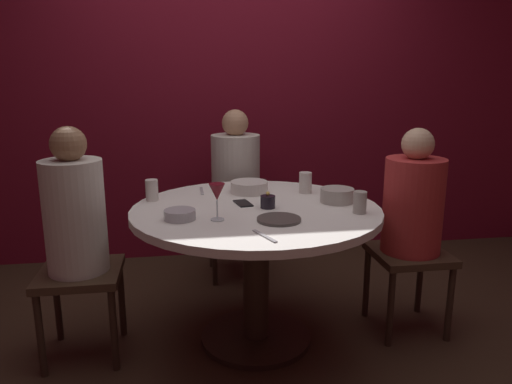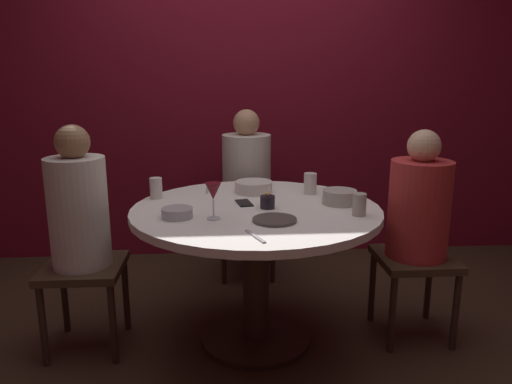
{
  "view_description": "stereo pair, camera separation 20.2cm",
  "coord_description": "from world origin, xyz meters",
  "px_view_note": "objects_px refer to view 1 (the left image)",
  "views": [
    {
      "loc": [
        -0.37,
        -2.38,
        1.42
      ],
      "look_at": [
        0.0,
        0.0,
        0.84
      ],
      "focal_mm": 33.94,
      "sensor_mm": 36.0,
      "label": 1
    },
    {
      "loc": [
        -0.17,
        -2.4,
        1.42
      ],
      "look_at": [
        0.0,
        0.0,
        0.84
      ],
      "focal_mm": 33.94,
      "sensor_mm": 36.0,
      "label": 2
    }
  ],
  "objects_px": {
    "cell_phone": "(243,203)",
    "cup_by_right_diner": "(152,190)",
    "dining_table": "(256,237)",
    "bowl_serving_large": "(180,215)",
    "wine_glass": "(217,194)",
    "cup_by_left_diner": "(360,202)",
    "candle_holder": "(268,202)",
    "cup_near_candle": "(305,183)",
    "bowl_salad_center": "(337,195)",
    "seated_diner_right": "(413,209)",
    "seated_diner_back": "(236,176)",
    "dinner_plate": "(279,219)",
    "seated_diner_left": "(75,221)",
    "bowl_small_white": "(249,187)"
  },
  "relations": [
    {
      "from": "dining_table",
      "to": "bowl_salad_center",
      "type": "xyz_separation_m",
      "value": [
        0.45,
        0.03,
        0.2
      ]
    },
    {
      "from": "cell_phone",
      "to": "bowl_salad_center",
      "type": "relative_size",
      "value": 0.78
    },
    {
      "from": "cup_by_left_diner",
      "to": "cup_by_right_diner",
      "type": "relative_size",
      "value": 0.94
    },
    {
      "from": "bowl_salad_center",
      "to": "candle_holder",
      "type": "bearing_deg",
      "value": -171.38
    },
    {
      "from": "dinner_plate",
      "to": "cell_phone",
      "type": "distance_m",
      "value": 0.35
    },
    {
      "from": "wine_glass",
      "to": "cup_by_left_diner",
      "type": "relative_size",
      "value": 1.62
    },
    {
      "from": "bowl_salad_center",
      "to": "cup_near_candle",
      "type": "distance_m",
      "value": 0.26
    },
    {
      "from": "dinner_plate",
      "to": "cup_near_candle",
      "type": "distance_m",
      "value": 0.59
    },
    {
      "from": "dinner_plate",
      "to": "cup_by_left_diner",
      "type": "xyz_separation_m",
      "value": [
        0.42,
        0.07,
        0.05
      ]
    },
    {
      "from": "seated_diner_back",
      "to": "cell_phone",
      "type": "height_order",
      "value": "seated_diner_back"
    },
    {
      "from": "dining_table",
      "to": "candle_holder",
      "type": "distance_m",
      "value": 0.21
    },
    {
      "from": "cup_near_candle",
      "to": "dinner_plate",
      "type": "bearing_deg",
      "value": -116.66
    },
    {
      "from": "candle_holder",
      "to": "dinner_plate",
      "type": "xyz_separation_m",
      "value": [
        0.01,
        -0.23,
        -0.03
      ]
    },
    {
      "from": "dining_table",
      "to": "cell_phone",
      "type": "relative_size",
      "value": 9.19
    },
    {
      "from": "seated_diner_left",
      "to": "candle_holder",
      "type": "relative_size",
      "value": 13.82
    },
    {
      "from": "bowl_serving_large",
      "to": "seated_diner_back",
      "type": "bearing_deg",
      "value": 70.22
    },
    {
      "from": "bowl_small_white",
      "to": "cup_near_candle",
      "type": "bearing_deg",
      "value": -9.42
    },
    {
      "from": "seated_diner_back",
      "to": "cup_by_right_diner",
      "type": "relative_size",
      "value": 10.35
    },
    {
      "from": "seated_diner_right",
      "to": "seated_diner_left",
      "type": "bearing_deg",
      "value": 0.0
    },
    {
      "from": "cup_by_right_diner",
      "to": "bowl_serving_large",
      "type": "bearing_deg",
      "value": -68.87
    },
    {
      "from": "candle_holder",
      "to": "dinner_plate",
      "type": "bearing_deg",
      "value": -87.21
    },
    {
      "from": "seated_diner_left",
      "to": "cup_by_right_diner",
      "type": "bearing_deg",
      "value": 31.37
    },
    {
      "from": "bowl_salad_center",
      "to": "seated_diner_right",
      "type": "bearing_deg",
      "value": -4.56
    },
    {
      "from": "bowl_salad_center",
      "to": "cup_by_left_diner",
      "type": "relative_size",
      "value": 1.65
    },
    {
      "from": "cell_phone",
      "to": "cup_by_right_diner",
      "type": "xyz_separation_m",
      "value": [
        -0.48,
        0.15,
        0.05
      ]
    },
    {
      "from": "seated_diner_back",
      "to": "seated_diner_right",
      "type": "bearing_deg",
      "value": 43.26
    },
    {
      "from": "seated_diner_back",
      "to": "bowl_serving_large",
      "type": "height_order",
      "value": "seated_diner_back"
    },
    {
      "from": "cup_near_candle",
      "to": "cup_by_right_diner",
      "type": "xyz_separation_m",
      "value": [
        -0.87,
        -0.05,
        -0.0
      ]
    },
    {
      "from": "cup_by_left_diner",
      "to": "seated_diner_right",
      "type": "bearing_deg",
      "value": 26.34
    },
    {
      "from": "dinner_plate",
      "to": "bowl_salad_center",
      "type": "bearing_deg",
      "value": 37.51
    },
    {
      "from": "candle_holder",
      "to": "dinner_plate",
      "type": "height_order",
      "value": "candle_holder"
    },
    {
      "from": "dining_table",
      "to": "bowl_serving_large",
      "type": "xyz_separation_m",
      "value": [
        -0.39,
        -0.16,
        0.19
      ]
    },
    {
      "from": "dining_table",
      "to": "cup_by_left_diner",
      "type": "relative_size",
      "value": 11.82
    },
    {
      "from": "cup_by_left_diner",
      "to": "seated_diner_left",
      "type": "bearing_deg",
      "value": 172.29
    },
    {
      "from": "seated_diner_back",
      "to": "cell_phone",
      "type": "distance_m",
      "value": 0.85
    },
    {
      "from": "wine_glass",
      "to": "cup_near_candle",
      "type": "height_order",
      "value": "wine_glass"
    },
    {
      "from": "wine_glass",
      "to": "cup_by_left_diner",
      "type": "distance_m",
      "value": 0.71
    },
    {
      "from": "wine_glass",
      "to": "cup_by_right_diner",
      "type": "height_order",
      "value": "wine_glass"
    },
    {
      "from": "bowl_serving_large",
      "to": "cup_by_right_diner",
      "type": "relative_size",
      "value": 1.29
    },
    {
      "from": "seated_diner_back",
      "to": "candle_holder",
      "type": "xyz_separation_m",
      "value": [
        0.06,
        -0.95,
        0.06
      ]
    },
    {
      "from": "seated_diner_right",
      "to": "bowl_small_white",
      "type": "xyz_separation_m",
      "value": [
        -0.86,
        0.32,
        0.08
      ]
    },
    {
      "from": "candle_holder",
      "to": "cup_by_right_diner",
      "type": "distance_m",
      "value": 0.64
    },
    {
      "from": "seated_diner_right",
      "to": "cup_near_candle",
      "type": "height_order",
      "value": "seated_diner_right"
    },
    {
      "from": "bowl_small_white",
      "to": "cup_by_left_diner",
      "type": "relative_size",
      "value": 1.98
    },
    {
      "from": "candle_holder",
      "to": "bowl_small_white",
      "type": "relative_size",
      "value": 0.4
    },
    {
      "from": "bowl_small_white",
      "to": "cup_by_right_diner",
      "type": "bearing_deg",
      "value": -169.79
    },
    {
      "from": "seated_diner_left",
      "to": "bowl_small_white",
      "type": "height_order",
      "value": "seated_diner_left"
    },
    {
      "from": "dinner_plate",
      "to": "seated_diner_right",
      "type": "bearing_deg",
      "value": 17.73
    },
    {
      "from": "wine_glass",
      "to": "cup_near_candle",
      "type": "distance_m",
      "value": 0.72
    },
    {
      "from": "seated_diner_left",
      "to": "bowl_serving_large",
      "type": "height_order",
      "value": "seated_diner_left"
    }
  ]
}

